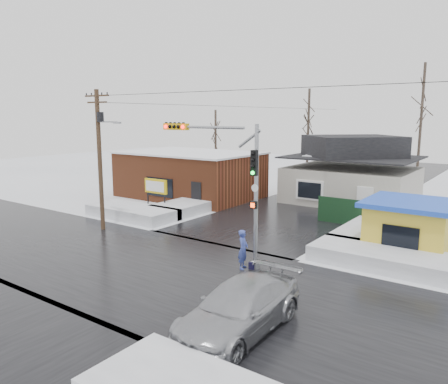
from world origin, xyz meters
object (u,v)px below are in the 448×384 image
Objects in this scene: marquee_sign at (156,187)px; kiosk at (410,226)px; utility_pole at (100,152)px; car at (239,309)px; traffic_signal at (229,174)px; pedestrian at (243,250)px.

kiosk is (18.50, 0.50, -0.46)m from marquee_sign.
utility_pole is at bearing -159.56° from kiosk.
kiosk is 0.78× the size of car.
utility_pole reaches higher than car.
marquee_sign is at bearing 100.13° from utility_pole.
kiosk is 13.05m from car.
car is (4.47, -5.75, -3.69)m from traffic_signal.
kiosk is at bearing -54.30° from pedestrian.
traffic_signal reaches higher than kiosk.
utility_pole is at bearing 69.91° from pedestrian.
traffic_signal is 8.16m from car.
car is at bearing -163.64° from pedestrian.
utility_pole is 4.66× the size of pedestrian.
kiosk is at bearing 44.84° from traffic_signal.
traffic_signal reaches higher than marquee_sign.
utility_pole is 16.66m from car.
utility_pole reaches higher than kiosk.
pedestrian is 6.33m from car.
traffic_signal is at bearing -2.95° from utility_pole.
traffic_signal is 1.52× the size of kiosk.
marquee_sign is (-1.07, 5.99, -3.19)m from utility_pole.
kiosk is (7.07, 7.03, -3.08)m from traffic_signal.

